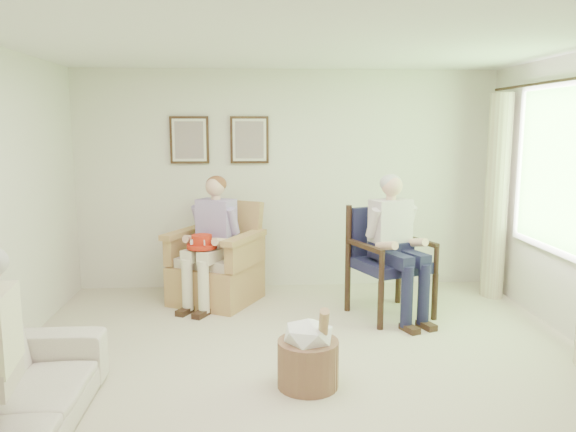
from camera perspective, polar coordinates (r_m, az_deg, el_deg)
The scene contains 14 objects.
floor at distance 4.42m, azimuth 2.22°, elevation -17.02°, with size 5.50×5.50×0.00m, color beige.
back_wall at distance 6.73m, azimuth -0.05°, elevation 3.66°, with size 5.00×0.04×2.60m, color silver.
front_wall at distance 1.42m, azimuth 14.33°, elevation -18.48°, with size 5.00×0.04×2.60m, color silver.
ceiling at distance 4.01m, azimuth 2.46°, elevation 18.50°, with size 5.00×5.50×0.02m, color white.
window at distance 5.90m, azimuth 25.70°, elevation 4.75°, with size 0.13×2.50×1.63m.
curtain_right at distance 6.75m, azimuth 20.42°, elevation 1.82°, with size 0.34×0.34×2.30m, color beige.
framed_print_left at distance 6.70m, azimuth -9.99°, elevation 7.61°, with size 0.45×0.05×0.55m.
framed_print_right at distance 6.65m, azimuth -3.94°, elevation 7.72°, with size 0.45×0.05×0.55m.
wicker_armchair at distance 6.35m, azimuth -7.32°, elevation -5.47°, with size 0.86×0.86×1.10m.
wood_armchair at distance 5.94m, azimuth 10.21°, elevation -4.04°, with size 0.72×0.67×1.10m.
person_wicker at distance 6.10m, azimuth -7.50°, elevation -1.59°, with size 0.40×0.63×1.38m.
person_dark at distance 5.72m, azimuth 10.71°, elevation -1.97°, with size 0.40×0.62×1.44m.
red_hat at distance 5.96m, azimuth -8.75°, elevation -2.72°, with size 0.32×0.32×0.14m.
hatbox at distance 4.33m, azimuth 2.08°, elevation -13.72°, with size 0.61×0.61×0.68m.
Camera 1 is at (-0.41, -3.94, 1.95)m, focal length 35.00 mm.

